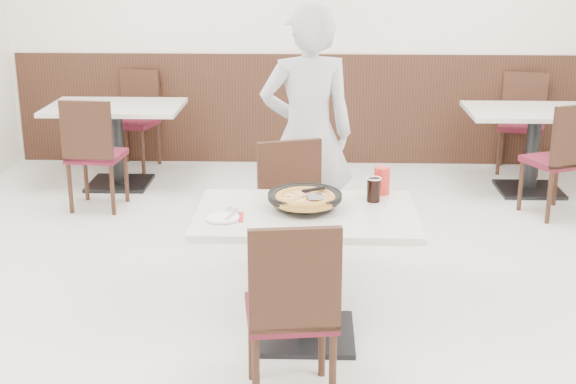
{
  "coord_description": "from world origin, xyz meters",
  "views": [
    {
      "loc": [
        0.05,
        -4.45,
        2.14
      ],
      "look_at": [
        -0.09,
        -0.3,
        0.85
      ],
      "focal_mm": 50.0,
      "sensor_mm": 36.0,
      "label": 1
    }
  ],
  "objects_px": {
    "chair_near": "(291,308)",
    "side_plate": "(223,218)",
    "main_table": "(306,275)",
    "cola_glass": "(374,190)",
    "bg_chair_left_near": "(97,153)",
    "bg_table_right": "(532,151)",
    "diner_person": "(307,135)",
    "bg_chair_right_far": "(522,124)",
    "pizza_pan": "(305,201)",
    "pizza": "(305,201)",
    "bg_table_left": "(117,146)",
    "bg_chair_right_near": "(556,158)",
    "red_cup": "(382,181)",
    "bg_chair_left_far": "(133,121)",
    "chair_far": "(298,221)"
  },
  "relations": [
    {
      "from": "chair_near",
      "to": "side_plate",
      "type": "height_order",
      "value": "chair_near"
    },
    {
      "from": "main_table",
      "to": "cola_glass",
      "type": "relative_size",
      "value": 9.23
    },
    {
      "from": "bg_chair_left_near",
      "to": "bg_table_right",
      "type": "xyz_separation_m",
      "value": [
        3.76,
        0.59,
        -0.1
      ]
    },
    {
      "from": "diner_person",
      "to": "bg_chair_left_near",
      "type": "bearing_deg",
      "value": -42.19
    },
    {
      "from": "main_table",
      "to": "bg_chair_right_far",
      "type": "distance_m",
      "value": 4.08
    },
    {
      "from": "pizza_pan",
      "to": "pizza",
      "type": "xyz_separation_m",
      "value": [
        0.0,
        -0.05,
        0.02
      ]
    },
    {
      "from": "bg_table_left",
      "to": "bg_chair_right_far",
      "type": "distance_m",
      "value": 3.85
    },
    {
      "from": "cola_glass",
      "to": "chair_near",
      "type": "bearing_deg",
      "value": -118.0
    },
    {
      "from": "bg_table_right",
      "to": "bg_chair_right_far",
      "type": "height_order",
      "value": "bg_chair_right_far"
    },
    {
      "from": "main_table",
      "to": "cola_glass",
      "type": "distance_m",
      "value": 0.61
    },
    {
      "from": "main_table",
      "to": "bg_table_right",
      "type": "distance_m",
      "value": 3.49
    },
    {
      "from": "pizza_pan",
      "to": "bg_chair_right_near",
      "type": "distance_m",
      "value": 2.98
    },
    {
      "from": "cola_glass",
      "to": "bg_chair_right_far",
      "type": "distance_m",
      "value": 3.74
    },
    {
      "from": "diner_person",
      "to": "bg_chair_right_far",
      "type": "bearing_deg",
      "value": -142.37
    },
    {
      "from": "chair_near",
      "to": "cola_glass",
      "type": "height_order",
      "value": "chair_near"
    },
    {
      "from": "red_cup",
      "to": "bg_chair_left_far",
      "type": "distance_m",
      "value": 3.89
    },
    {
      "from": "chair_near",
      "to": "main_table",
      "type": "bearing_deg",
      "value": 76.38
    },
    {
      "from": "chair_near",
      "to": "pizza_pan",
      "type": "xyz_separation_m",
      "value": [
        0.06,
        0.69,
        0.32
      ]
    },
    {
      "from": "side_plate",
      "to": "bg_chair_right_far",
      "type": "distance_m",
      "value": 4.44
    },
    {
      "from": "bg_table_left",
      "to": "bg_table_right",
      "type": "height_order",
      "value": "same"
    },
    {
      "from": "pizza",
      "to": "red_cup",
      "type": "xyz_separation_m",
      "value": [
        0.44,
        0.34,
        0.02
      ]
    },
    {
      "from": "chair_far",
      "to": "side_plate",
      "type": "relative_size",
      "value": 5.37
    },
    {
      "from": "chair_near",
      "to": "bg_chair_right_near",
      "type": "xyz_separation_m",
      "value": [
        2.06,
        2.87,
        0.0
      ]
    },
    {
      "from": "main_table",
      "to": "chair_far",
      "type": "relative_size",
      "value": 1.26
    },
    {
      "from": "diner_person",
      "to": "bg_chair_left_far",
      "type": "height_order",
      "value": "diner_person"
    },
    {
      "from": "bg_chair_left_far",
      "to": "bg_table_right",
      "type": "bearing_deg",
      "value": -175.95
    },
    {
      "from": "bg_table_left",
      "to": "bg_chair_right_near",
      "type": "xyz_separation_m",
      "value": [
        3.76,
        -0.7,
        0.1
      ]
    },
    {
      "from": "chair_far",
      "to": "bg_chair_left_far",
      "type": "bearing_deg",
      "value": -78.19
    },
    {
      "from": "chair_near",
      "to": "bg_table_right",
      "type": "xyz_separation_m",
      "value": [
        2.05,
        3.5,
        -0.1
      ]
    },
    {
      "from": "pizza_pan",
      "to": "pizza",
      "type": "distance_m",
      "value": 0.05
    },
    {
      "from": "pizza_pan",
      "to": "chair_far",
      "type": "bearing_deg",
      "value": 94.96
    },
    {
      "from": "bg_chair_right_far",
      "to": "bg_table_left",
      "type": "bearing_deg",
      "value": 25.79
    },
    {
      "from": "pizza",
      "to": "chair_far",
      "type": "bearing_deg",
      "value": 94.82
    },
    {
      "from": "chair_near",
      "to": "chair_far",
      "type": "distance_m",
      "value": 1.26
    },
    {
      "from": "cola_glass",
      "to": "pizza_pan",
      "type": "bearing_deg",
      "value": -159.88
    },
    {
      "from": "main_table",
      "to": "bg_chair_left_near",
      "type": "bearing_deg",
      "value": 127.95
    },
    {
      "from": "chair_far",
      "to": "bg_chair_right_near",
      "type": "relative_size",
      "value": 1.0
    },
    {
      "from": "pizza",
      "to": "cola_glass",
      "type": "bearing_deg",
      "value": 26.34
    },
    {
      "from": "chair_far",
      "to": "bg_table_left",
      "type": "relative_size",
      "value": 0.79
    },
    {
      "from": "main_table",
      "to": "pizza",
      "type": "relative_size",
      "value": 3.51
    },
    {
      "from": "cola_glass",
      "to": "bg_chair_right_near",
      "type": "height_order",
      "value": "bg_chair_right_near"
    },
    {
      "from": "diner_person",
      "to": "bg_table_left",
      "type": "xyz_separation_m",
      "value": [
        -1.76,
        1.73,
        -0.52
      ]
    },
    {
      "from": "cola_glass",
      "to": "bg_chair_right_near",
      "type": "bearing_deg",
      "value": 51.49
    },
    {
      "from": "diner_person",
      "to": "bg_chair_right_near",
      "type": "height_order",
      "value": "diner_person"
    },
    {
      "from": "pizza",
      "to": "bg_chair_left_far",
      "type": "xyz_separation_m",
      "value": [
        -1.75,
        3.54,
        -0.34
      ]
    },
    {
      "from": "pizza",
      "to": "red_cup",
      "type": "distance_m",
      "value": 0.55
    },
    {
      "from": "cola_glass",
      "to": "bg_chair_left_far",
      "type": "distance_m",
      "value": 3.98
    },
    {
      "from": "bg_table_right",
      "to": "bg_chair_right_far",
      "type": "distance_m",
      "value": 0.67
    },
    {
      "from": "pizza_pan",
      "to": "bg_chair_left_near",
      "type": "distance_m",
      "value": 2.86
    },
    {
      "from": "side_plate",
      "to": "chair_far",
      "type": "bearing_deg",
      "value": 63.75
    }
  ]
}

